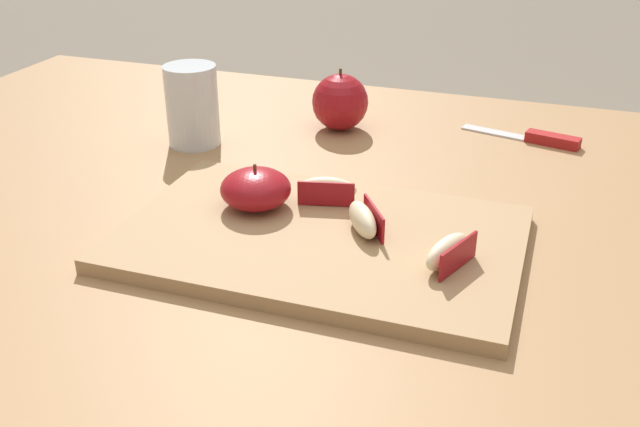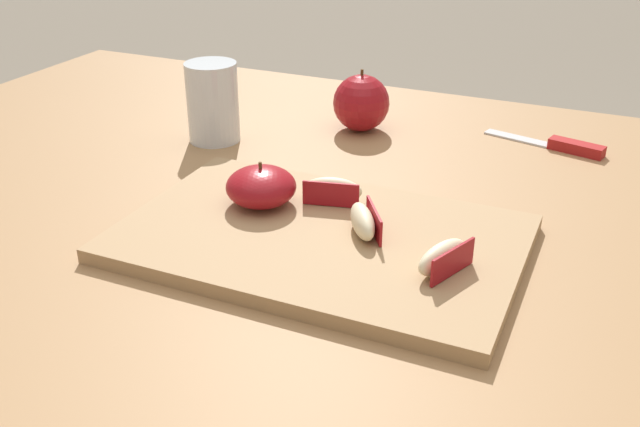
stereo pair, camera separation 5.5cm
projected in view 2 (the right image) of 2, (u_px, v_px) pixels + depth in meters
The scene contains 9 objects.
dining_table at pixel (369, 289), 0.81m from camera, with size 1.47×0.92×0.73m.
cutting_board at pixel (320, 239), 0.72m from camera, with size 0.39×0.25×0.02m.
apple_half_skin_up at pixel (261, 186), 0.76m from camera, with size 0.07×0.07×0.05m.
apple_wedge_middle at pixel (364, 221), 0.70m from camera, with size 0.05×0.06×0.03m.
apple_wedge_near_knife at pixel (443, 257), 0.64m from camera, with size 0.04×0.07×0.03m.
apple_wedge_left at pixel (332, 190), 0.76m from camera, with size 0.07×0.04×0.03m.
paring_knife at pixel (566, 146), 0.94m from camera, with size 0.16×0.06×0.01m.
whole_apple_red_delicious at pixel (361, 103), 1.00m from camera, with size 0.08×0.08×0.09m.
drinking_glass_water at pixel (213, 102), 0.95m from camera, with size 0.07×0.07×0.10m.
Camera 2 is at (0.23, -0.65, 1.08)m, focal length 40.85 mm.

